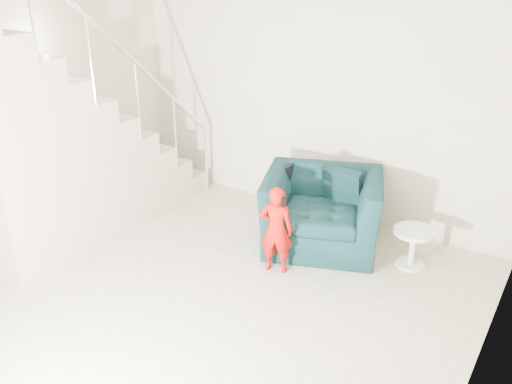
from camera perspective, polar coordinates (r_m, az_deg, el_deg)
floor at (r=5.19m, az=-8.78°, el=-12.86°), size 5.50×5.50×0.00m
ceiling at (r=4.19m, az=-11.19°, el=18.23°), size 5.50×5.50×0.00m
back_wall at (r=6.69m, az=6.15°, el=8.79°), size 5.00×0.00×5.00m
right_wall at (r=3.52m, az=22.50°, el=-7.68°), size 0.00×5.50×5.50m
armchair at (r=6.15m, az=6.97°, el=-1.95°), size 1.60×1.51×0.84m
toddler at (r=5.57m, az=2.13°, el=-3.98°), size 0.40×0.32×0.95m
side_table at (r=5.96m, az=16.21°, el=-5.05°), size 0.44×0.44×0.44m
staircase at (r=6.41m, az=-19.73°, el=3.02°), size 1.02×3.03×3.62m
cushion at (r=6.20m, az=9.12°, el=0.59°), size 0.44×0.21×0.43m
throw at (r=6.31m, az=2.73°, el=0.00°), size 0.05×0.50×0.56m
phone at (r=5.34m, az=2.95°, el=-1.05°), size 0.04×0.05×0.10m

